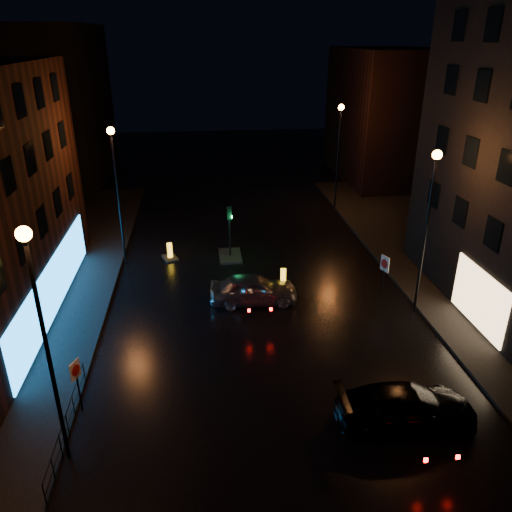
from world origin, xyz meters
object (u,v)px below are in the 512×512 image
(silver_hatchback, at_px, (254,289))
(bollard_far, at_px, (170,255))
(traffic_signal, at_px, (230,250))
(bollard_near, at_px, (283,283))
(road_sign_left, at_px, (76,374))
(road_sign_right, at_px, (384,267))
(dark_sedan, at_px, (406,407))

(silver_hatchback, height_order, bollard_far, silver_hatchback)
(traffic_signal, relative_size, bollard_near, 2.49)
(traffic_signal, xyz_separation_m, bollard_far, (-3.83, 0.14, -0.27))
(silver_hatchback, relative_size, road_sign_left, 2.06)
(traffic_signal, bearing_deg, bollard_far, 177.84)
(road_sign_right, bearing_deg, traffic_signal, -60.57)
(bollard_near, xyz_separation_m, road_sign_right, (5.00, -2.13, 1.69))
(traffic_signal, height_order, bollard_far, traffic_signal)
(traffic_signal, distance_m, dark_sedan, 16.64)
(road_sign_left, relative_size, road_sign_right, 0.87)
(road_sign_left, bearing_deg, traffic_signal, 88.17)
(traffic_signal, relative_size, bollard_far, 2.42)
(road_sign_left, bearing_deg, dark_sedan, 14.11)
(silver_hatchback, xyz_separation_m, bollard_near, (1.86, 1.59, -0.54))
(traffic_signal, bearing_deg, bollard_near, -59.15)
(dark_sedan, bearing_deg, road_sign_left, 81.59)
(bollard_near, height_order, bollard_far, bollard_near)
(road_sign_left, bearing_deg, bollard_near, 68.55)
(dark_sedan, height_order, road_sign_right, road_sign_right)
(dark_sedan, xyz_separation_m, bollard_near, (-2.65, 11.25, -0.50))
(bollard_far, relative_size, road_sign_left, 0.64)
(bollard_far, bearing_deg, road_sign_left, -120.98)
(road_sign_right, bearing_deg, silver_hatchback, -24.31)
(traffic_signal, bearing_deg, dark_sedan, -71.26)
(dark_sedan, bearing_deg, bollard_near, 14.71)
(bollard_near, relative_size, bollard_far, 0.97)
(dark_sedan, relative_size, road_sign_right, 2.00)
(dark_sedan, relative_size, road_sign_left, 2.30)
(bollard_near, bearing_deg, bollard_far, 152.76)
(traffic_signal, bearing_deg, silver_hatchback, -82.22)
(bollard_far, bearing_deg, bollard_near, -55.13)
(silver_hatchback, bearing_deg, bollard_far, 38.92)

